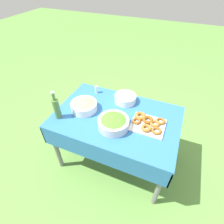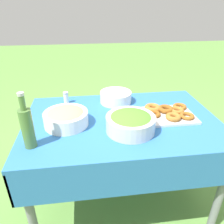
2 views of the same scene
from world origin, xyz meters
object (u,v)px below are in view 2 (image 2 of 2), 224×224
salad_bowl (131,122)px  plate_stack (116,97)px  olive_oil_bottle (27,127)px  donut_platter (169,113)px  pasta_bowl (66,117)px

salad_bowl → plate_stack: salad_bowl is taller
plate_stack → olive_oil_bottle: (0.54, 0.51, 0.08)m
olive_oil_bottle → salad_bowl: bearing=-171.3°
plate_stack → donut_platter: bearing=140.6°
salad_bowl → plate_stack: 0.42m
donut_platter → plate_stack: size_ratio=1.44×
salad_bowl → pasta_bowl: bearing=-17.3°
plate_stack → olive_oil_bottle: olive_oil_bottle is taller
salad_bowl → donut_platter: bearing=-152.6°
salad_bowl → donut_platter: (-0.30, -0.15, -0.04)m
donut_platter → pasta_bowl: bearing=2.8°
plate_stack → pasta_bowl: bearing=39.6°
salad_bowl → olive_oil_bottle: (0.57, 0.09, 0.06)m
olive_oil_bottle → plate_stack: bearing=-136.9°
plate_stack → salad_bowl: bearing=93.4°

